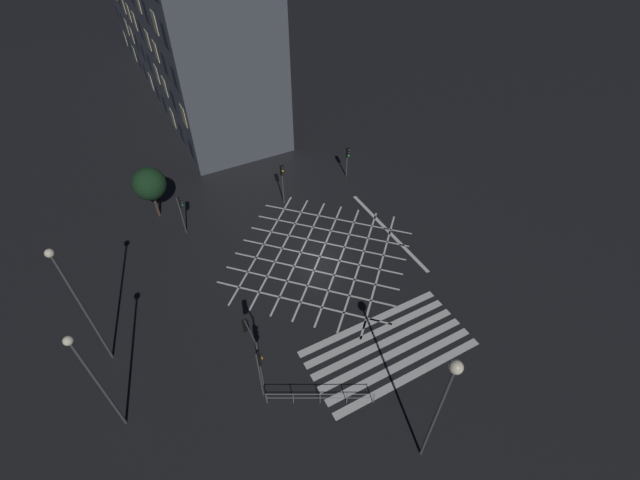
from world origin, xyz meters
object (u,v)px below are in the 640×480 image
traffic_light_median_north (283,176)px  traffic_light_ne_cross (348,156)px  traffic_light_sw_main (260,367)px  traffic_light_nw_main (181,208)px  street_lamp_far (74,294)px  street_lamp_west (446,391)px  street_tree_near (149,184)px  traffic_light_sw_cross (252,342)px  street_lamp_east (90,372)px

traffic_light_median_north → traffic_light_ne_cross: traffic_light_median_north is taller
traffic_light_sw_main → traffic_light_nw_main: (-0.14, 16.14, -0.46)m
traffic_light_median_north → street_lamp_far: street_lamp_far is taller
street_lamp_west → street_tree_near: (-7.68, 26.39, -3.37)m
traffic_light_sw_main → street_lamp_far: bearing=137.8°
traffic_light_median_north → street_tree_near: 10.84m
traffic_light_ne_cross → street_tree_near: size_ratio=0.69×
traffic_light_median_north → traffic_light_ne_cross: (7.02, 0.93, -0.57)m
traffic_light_nw_main → street_tree_near: (-1.55, 3.29, 0.76)m
traffic_light_sw_cross → street_lamp_far: 9.70m
traffic_light_sw_main → traffic_light_median_north: 18.02m
traffic_light_nw_main → street_lamp_far: size_ratio=0.38×
street_lamp_far → street_tree_near: street_lamp_far is taller
traffic_light_sw_main → street_lamp_east: street_lamp_east is taller
street_lamp_east → street_lamp_west: (13.46, -9.04, 1.28)m
traffic_light_ne_cross → traffic_light_sw_cross: traffic_light_sw_cross is taller
traffic_light_nw_main → street_lamp_east: size_ratio=0.43×
street_lamp_east → street_lamp_west: bearing=-33.9°
traffic_light_sw_main → traffic_light_sw_cross: 1.58m
traffic_light_ne_cross → traffic_light_nw_main: (-15.70, -0.65, 0.26)m
traffic_light_sw_cross → street_lamp_west: bearing=-145.7°
traffic_light_ne_cross → street_lamp_east: bearing=-57.4°
traffic_light_sw_cross → street_tree_near: bearing=5.9°
street_lamp_east → traffic_light_ne_cross: bearing=32.6°
traffic_light_sw_cross → street_lamp_east: 7.98m
street_lamp_west → traffic_light_nw_main: bearing=104.8°
traffic_light_median_north → street_lamp_west: bearing=-6.4°
street_lamp_west → street_lamp_far: street_lamp_far is taller
traffic_light_ne_cross → traffic_light_sw_main: bearing=-42.8°
street_tree_near → traffic_light_sw_cross: bearing=-84.1°
traffic_light_ne_cross → traffic_light_sw_cross: (-15.39, -15.23, 0.87)m
traffic_light_median_north → traffic_light_nw_main: size_ratio=1.13×
traffic_light_median_north → traffic_light_sw_cross: size_ratio=0.92×
street_lamp_east → street_tree_near: (5.78, 17.35, -2.09)m
traffic_light_sw_cross → street_lamp_far: (-7.64, 5.21, 2.94)m
traffic_light_sw_main → traffic_light_sw_cross: (0.16, 1.57, 0.16)m
traffic_light_nw_main → street_lamp_east: (-7.34, -14.07, 2.85)m
traffic_light_nw_main → street_lamp_east: street_lamp_east is taller
traffic_light_nw_main → street_lamp_far: (-7.34, -9.37, 3.55)m
traffic_light_nw_main → street_lamp_west: street_lamp_west is taller
street_tree_near → traffic_light_sw_main: bearing=-85.0°
traffic_light_sw_cross → traffic_light_nw_main: size_ratio=1.22×
traffic_light_sw_cross → street_lamp_far: street_lamp_far is taller
traffic_light_median_north → traffic_light_ne_cross: 7.10m
traffic_light_sw_cross → street_tree_near: (-1.86, 17.86, 0.14)m
traffic_light_median_north → street_lamp_west: (-2.56, -22.83, 3.81)m
traffic_light_sw_main → street_tree_near: (-1.70, 19.43, 0.30)m
traffic_light_sw_main → street_lamp_west: size_ratio=0.47×
traffic_light_sw_main → traffic_light_ne_cross: size_ratio=1.31×
traffic_light_median_north → traffic_light_sw_main: bearing=-28.3°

